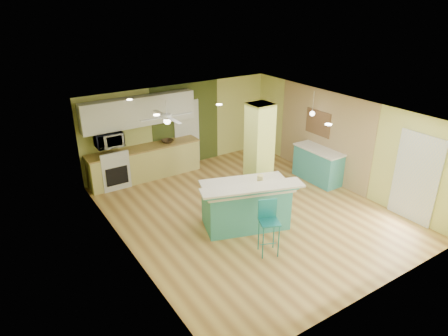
{
  "coord_description": "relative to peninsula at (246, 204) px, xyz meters",
  "views": [
    {
      "loc": [
        -5.13,
        -6.76,
        4.9
      ],
      "look_at": [
        -0.46,
        0.4,
        1.13
      ],
      "focal_mm": 32.0,
      "sensor_mm": 36.0,
      "label": 1
    }
  ],
  "objects": [
    {
      "name": "wall_decor",
      "position": [
        3.39,
        1.25,
        1.0
      ],
      "size": [
        0.03,
        0.9,
        0.7
      ],
      "primitive_type": "cube",
      "color": "brown",
      "rests_on": "wood_panel"
    },
    {
      "name": "floor",
      "position": [
        0.42,
        0.45,
        -0.55
      ],
      "size": [
        6.0,
        7.0,
        0.01
      ],
      "primitive_type": "cube",
      "color": "olive",
      "rests_on": "ground"
    },
    {
      "name": "ceiling",
      "position": [
        0.42,
        0.45,
        1.96
      ],
      "size": [
        6.0,
        7.0,
        0.01
      ],
      "primitive_type": "cube",
      "color": "white",
      "rests_on": "wall_back"
    },
    {
      "name": "olive_accent",
      "position": [
        0.62,
        3.94,
        0.7
      ],
      "size": [
        2.2,
        0.02,
        2.5
      ],
      "primitive_type": "cube",
      "color": "#434F1F",
      "rests_on": "floor"
    },
    {
      "name": "side_counter",
      "position": [
        3.12,
        0.85,
        -0.07
      ],
      "size": [
        0.62,
        1.47,
        0.95
      ],
      "color": "teal",
      "rests_on": "floor"
    },
    {
      "name": "french_door",
      "position": [
        3.39,
        -1.85,
        0.5
      ],
      "size": [
        0.04,
        1.08,
        2.1
      ],
      "primitive_type": "cube",
      "color": "silver",
      "rests_on": "floor"
    },
    {
      "name": "stove",
      "position": [
        -1.83,
        3.64,
        -0.09
      ],
      "size": [
        0.76,
        0.66,
        1.08
      ],
      "color": "silver",
      "rests_on": "floor"
    },
    {
      "name": "wall_right",
      "position": [
        3.43,
        0.45,
        0.7
      ],
      "size": [
        0.01,
        7.0,
        2.5
      ],
      "primitive_type": "cube",
      "color": "#CCCF6F",
      "rests_on": "floor"
    },
    {
      "name": "wall_front",
      "position": [
        0.42,
        -3.06,
        0.7
      ],
      "size": [
        6.0,
        0.01,
        2.5
      ],
      "primitive_type": "cube",
      "color": "#CCCF6F",
      "rests_on": "floor"
    },
    {
      "name": "microwave",
      "position": [
        -1.83,
        3.65,
        0.8
      ],
      "size": [
        0.7,
        0.48,
        0.39
      ],
      "primitive_type": "imported",
      "color": "white",
      "rests_on": "wall_back"
    },
    {
      "name": "fruit_bowl",
      "position": [
        -0.17,
        3.63,
        0.44
      ],
      "size": [
        0.38,
        0.38,
        0.08
      ],
      "primitive_type": "imported",
      "rotation": [
        0.0,
        0.0,
        0.11
      ],
      "color": "#372616",
      "rests_on": "kitchen_run"
    },
    {
      "name": "wall_left",
      "position": [
        -2.58,
        0.45,
        0.7
      ],
      "size": [
        0.01,
        7.0,
        2.5
      ],
      "primitive_type": "cube",
      "color": "#CCCF6F",
      "rests_on": "floor"
    },
    {
      "name": "wall_back",
      "position": [
        0.42,
        3.95,
        0.7
      ],
      "size": [
        6.0,
        0.01,
        2.5
      ],
      "primitive_type": "cube",
      "color": "#CCCF6F",
      "rests_on": "floor"
    },
    {
      "name": "bar_stool",
      "position": [
        -0.22,
        -1.05,
        0.23
      ],
      "size": [
        0.5,
        0.5,
        1.16
      ],
      "rotation": [
        0.0,
        0.0,
        -0.39
      ],
      "color": "#1B777C",
      "rests_on": "floor"
    },
    {
      "name": "wood_panel",
      "position": [
        3.41,
        1.05,
        0.7
      ],
      "size": [
        0.02,
        3.4,
        2.5
      ],
      "primitive_type": "cube",
      "color": "#9B7D58",
      "rests_on": "floor"
    },
    {
      "name": "interior_door",
      "position": [
        0.62,
        3.91,
        0.45
      ],
      "size": [
        0.82,
        0.05,
        2.0
      ],
      "primitive_type": "cube",
      "color": "silver",
      "rests_on": "floor"
    },
    {
      "name": "canister",
      "position": [
        0.33,
        -0.07,
        0.57
      ],
      "size": [
        0.14,
        0.14,
        0.18
      ],
      "primitive_type": "cylinder",
      "color": "gold",
      "rests_on": "peninsula"
    },
    {
      "name": "ceiling_fan",
      "position": [
        -0.68,
        2.45,
        1.53
      ],
      "size": [
        1.41,
        1.41,
        0.61
      ],
      "color": "silver",
      "rests_on": "ceiling"
    },
    {
      "name": "pendant_lamp",
      "position": [
        3.07,
        1.2,
        1.34
      ],
      "size": [
        0.14,
        0.14,
        0.69
      ],
      "color": "white",
      "rests_on": "ceiling"
    },
    {
      "name": "kitchen_run",
      "position": [
        -0.88,
        3.65,
        -0.07
      ],
      "size": [
        3.25,
        0.63,
        0.94
      ],
      "color": "#CCC26B",
      "rests_on": "floor"
    },
    {
      "name": "column",
      "position": [
        1.07,
        0.95,
        0.7
      ],
      "size": [
        0.55,
        0.55,
        2.5
      ],
      "primitive_type": "cube",
      "color": "#D0D864",
      "rests_on": "floor"
    },
    {
      "name": "peninsula",
      "position": [
        0.0,
        0.0,
        0.0
      ],
      "size": [
        2.34,
        1.76,
        1.18
      ],
      "rotation": [
        0.0,
        0.0,
        -0.32
      ],
      "color": "teal",
      "rests_on": "floor"
    },
    {
      "name": "upper_cabinets",
      "position": [
        -0.88,
        3.77,
        1.4
      ],
      "size": [
        3.2,
        0.34,
        0.8
      ],
      "primitive_type": "cube",
      "color": "white",
      "rests_on": "wall_back"
    }
  ]
}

